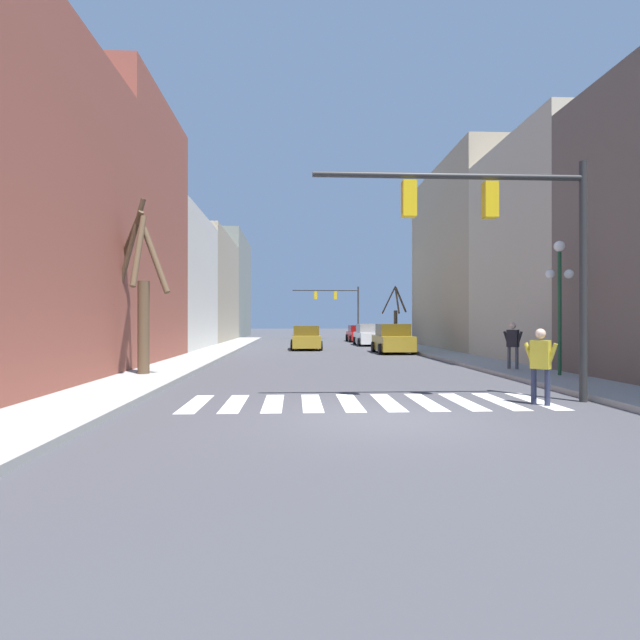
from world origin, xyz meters
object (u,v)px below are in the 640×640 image
car_driving_away_lane (369,335)px  car_parked_left_near (306,338)px  street_lamp_right_corner (559,280)px  pedestrian_crossing_street (540,360)px  traffic_signal_far (338,301)px  pedestrian_waiting_at_curb (513,342)px  street_tree_right_mid (396,317)px  car_parked_right_far (393,340)px  traffic_signal_near (504,226)px  car_at_intersection (358,334)px  street_tree_left_near (140,292)px

car_driving_away_lane → car_parked_left_near: bearing=137.9°
street_lamp_right_corner → pedestrian_crossing_street: (-3.06, -4.78, -2.23)m
traffic_signal_far → pedestrian_crossing_street: 42.41m
pedestrian_waiting_at_curb → street_lamp_right_corner: bearing=-26.4°
car_parked_left_near → street_tree_right_mid: (7.67, 7.40, 1.54)m
car_parked_right_far → traffic_signal_near: bearing=176.9°
street_tree_right_mid → pedestrian_waiting_at_curb: bearing=-90.9°
car_at_intersection → street_tree_right_mid: size_ratio=1.00×
street_tree_right_mid → car_driving_away_lane: bearing=-145.9°
traffic_signal_near → car_driving_away_lane: traffic_signal_near is taller
street_tree_left_near → street_lamp_right_corner: bearing=-5.1°
car_at_intersection → car_driving_away_lane: (-0.07, -7.40, 0.07)m
traffic_signal_far → car_driving_away_lane: 14.48m
car_parked_right_far → pedestrian_waiting_at_curb: 11.87m
pedestrian_crossing_street → car_at_intersection: bearing=-46.3°
street_lamp_right_corner → car_at_intersection: (-2.70, 30.86, -2.54)m
car_parked_left_near → street_tree_left_near: street_tree_left_near is taller
car_parked_right_far → car_at_intersection: 17.06m
street_lamp_right_corner → pedestrian_crossing_street: 6.10m
street_tree_right_mid → traffic_signal_near: bearing=-96.8°
car_at_intersection → street_tree_left_near: 31.75m
street_lamp_right_corner → car_at_intersection: 31.08m
car_at_intersection → pedestrian_waiting_at_curb: pedestrian_waiting_at_curb is taller
car_driving_away_lane → street_tree_right_mid: (2.52, 1.71, 1.50)m
car_parked_left_near → pedestrian_crossing_street: size_ratio=2.43×
car_driving_away_lane → street_tree_right_mid: size_ratio=1.02×
traffic_signal_near → street_tree_right_mid: (3.51, 29.57, -1.87)m
car_driving_away_lane → traffic_signal_near: bearing=178.0°
car_driving_away_lane → street_tree_right_mid: bearing=-55.9°
car_parked_left_near → traffic_signal_far: bearing=168.8°
traffic_signal_near → car_at_intersection: bearing=88.3°
street_lamp_right_corner → pedestrian_waiting_at_curb: bearing=105.9°
street_lamp_right_corner → street_tree_right_mid: street_tree_right_mid is taller
traffic_signal_near → street_lamp_right_corner: bearing=49.5°
car_parked_left_near → street_tree_right_mid: bearing=134.0°
car_driving_away_lane → street_tree_left_near: size_ratio=0.81×
street_lamp_right_corner → car_at_intersection: bearing=95.0°
car_driving_away_lane → traffic_signal_far: bearing=5.0°
pedestrian_waiting_at_curb → car_parked_right_far: bearing=148.2°
traffic_signal_far → car_at_intersection: 7.58m
traffic_signal_far → street_tree_left_near: street_tree_left_near is taller
street_lamp_right_corner → street_tree_right_mid: (-0.25, 25.17, -0.97)m
pedestrian_waiting_at_curb → car_parked_left_near: bearing=162.8°
car_at_intersection → street_tree_right_mid: 6.39m
traffic_signal_far → street_lamp_right_corner: bearing=-83.9°
street_tree_left_near → street_tree_right_mid: street_tree_left_near is taller
street_tree_right_mid → street_lamp_right_corner: bearing=-89.4°
traffic_signal_near → car_at_intersection: traffic_signal_near is taller
traffic_signal_near → car_at_intersection: 35.44m
traffic_signal_near → car_parked_right_far: size_ratio=1.58×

